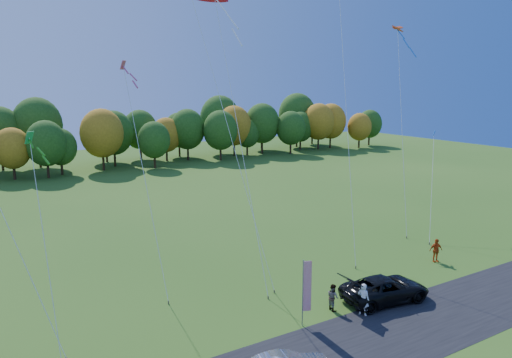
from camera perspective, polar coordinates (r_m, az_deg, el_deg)
ground at (r=29.94m, az=6.31°, el=-15.20°), size 160.00×160.00×0.00m
asphalt_strip at (r=27.28m, az=11.78°, el=-18.14°), size 90.00×6.00×0.01m
tree_line at (r=78.90m, az=-19.19°, el=0.81°), size 116.00×12.00×10.00m
black_suv at (r=32.16m, az=14.54°, el=-12.06°), size 5.88×3.35×1.55m
person_tailgate_a at (r=30.02m, az=12.16°, el=-13.30°), size 0.71×0.82×1.91m
person_tailgate_b at (r=30.41m, az=8.78°, el=-13.18°), size 0.69×0.83×1.58m
person_east at (r=39.75m, az=19.87°, el=-7.67°), size 1.13×0.75×1.78m
feather_flag at (r=27.80m, az=5.75°, el=-12.04°), size 0.48×0.23×3.82m
kite_delta_blue at (r=32.95m, az=-5.92°, el=15.23°), size 5.87×10.77×32.19m
kite_parafoil_orange at (r=41.74m, az=9.78°, el=15.89°), size 8.70×13.05×34.07m
kite_delta_red at (r=33.33m, az=-2.13°, el=6.42°), size 2.79×9.96×20.73m
kite_parafoil_rainbow at (r=47.58m, az=16.34°, el=5.87°), size 7.01×7.84×18.82m
kite_diamond_yellow at (r=27.05m, az=-26.65°, el=-4.45°), size 4.10×6.08×13.44m
kite_diamond_green at (r=26.46m, az=-23.40°, el=-3.62°), size 1.05×4.29×11.11m
kite_diamond_pink at (r=31.96m, az=-12.74°, el=0.93°), size 0.99×6.40×14.86m
kite_diamond_blue_low at (r=46.22m, az=19.46°, el=-0.62°), size 5.84×5.01×9.08m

